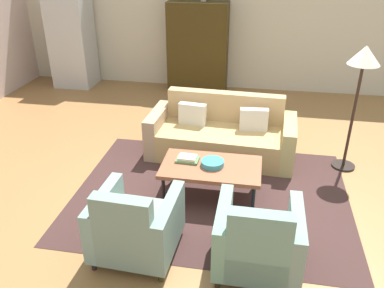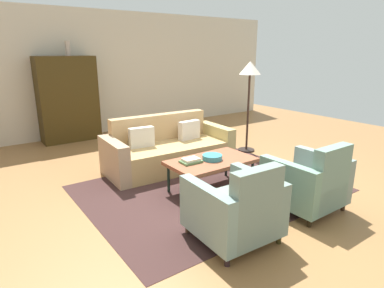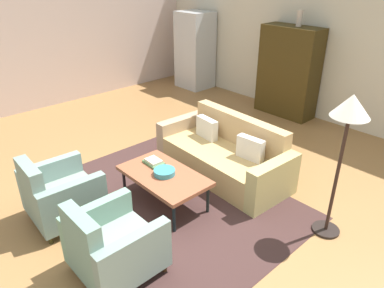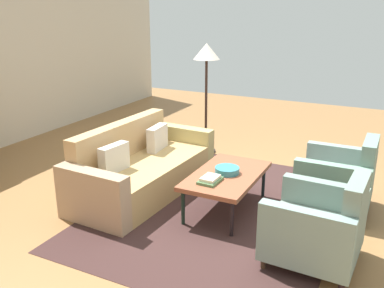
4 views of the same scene
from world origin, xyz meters
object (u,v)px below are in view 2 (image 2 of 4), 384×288
Objects in this scene: fruit_bowl at (212,157)px; floor_lamp at (250,76)px; armchair_right at (310,184)px; coffee_table at (211,162)px; cabinet at (68,99)px; book_stack at (191,161)px; armchair_left at (237,211)px; couch at (167,150)px; vase_tall at (68,48)px.

fruit_bowl is 2.25m from floor_lamp.
coffee_table is at bearing 117.17° from armchair_right.
armchair_right is (0.60, -1.17, -0.07)m from coffee_table.
armchair_right is 1.31m from fruit_bowl.
book_stack is at bearing -82.53° from cabinet.
coffee_table is 2.30m from floor_lamp.
fruit_bowl is 0.16× the size of floor_lamp.
armchair_left reaches higher than book_stack.
couch is at bearing -73.41° from cabinet.
couch is at bearing 104.16° from armchair_right.
coffee_table is 1.31m from armchair_left.
cabinet reaches higher than book_stack.
armchair_left is 5.31m from vase_tall.
cabinet is at bearing 105.44° from armchair_right.
couch reaches higher than coffee_table.
cabinet is at bearing 101.87° from fruit_bowl.
armchair_left is 0.51× the size of floor_lamp.
coffee_table is at bearing -148.72° from floor_lamp.
armchair_right is 0.51× the size of floor_lamp.
book_stack is at bearing 78.89° from armchair_left.
cabinet is 3.86m from floor_lamp.
armchair_right is at bearing -53.82° from book_stack.
armchair_right reaches higher than fruit_bowl.
armchair_right is 2.95× the size of vase_tall.
couch is 1.78× the size of coffee_table.
armchair_right reaches higher than book_stack.
fruit_bowl is 4.23m from vase_tall.
vase_tall is (-0.72, 3.90, 1.46)m from fruit_bowl.
coffee_table is 0.70× the size of floor_lamp.
armchair_right is 3.17× the size of fruit_bowl.
vase_tall is at bearing 100.26° from coffee_table.
armchair_right is (0.60, -2.35, 0.06)m from couch.
armchair_right is 0.49× the size of cabinet.
coffee_table is 4.25m from vase_tall.
couch is at bearing 176.06° from floor_lamp.
armchair_left is 1.00× the size of armchair_right.
cabinet reaches higher than coffee_table.
floor_lamp reaches higher than couch.
fruit_bowl is at bearing -148.50° from floor_lamp.
cabinet is at bearing 177.29° from vase_tall.
book_stack is 2.48m from floor_lamp.
armchair_left reaches higher than fruit_bowl.
armchair_right is 1.53m from book_stack.
vase_tall is 0.17× the size of floor_lamp.
floor_lamp reaches higher than coffee_table.
cabinet is 1.05m from vase_tall.
fruit_bowl is at bearing -79.53° from vase_tall.
armchair_right is 2.74m from floor_lamp.
book_stack reaches higher than coffee_table.
vase_tall is at bearing 130.97° from floor_lamp.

